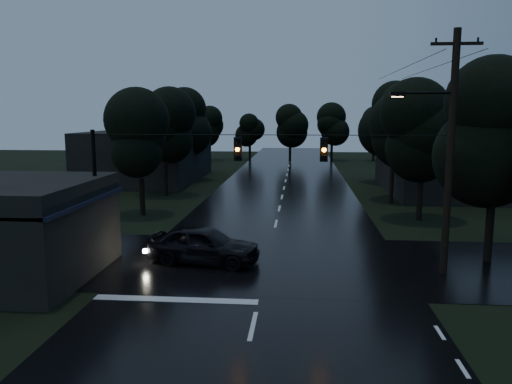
# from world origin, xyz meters

# --- Properties ---
(main_road) EXTENTS (12.00, 120.00, 0.02)m
(main_road) POSITION_xyz_m (0.00, 30.00, 0.00)
(main_road) COLOR black
(main_road) RESTS_ON ground
(cross_street) EXTENTS (60.00, 9.00, 0.02)m
(cross_street) POSITION_xyz_m (0.00, 12.00, 0.00)
(cross_street) COLOR black
(cross_street) RESTS_ON ground
(building_far_right) EXTENTS (10.00, 14.00, 4.40)m
(building_far_right) POSITION_xyz_m (14.00, 34.00, 2.20)
(building_far_right) COLOR black
(building_far_right) RESTS_ON ground
(building_far_left) EXTENTS (10.00, 16.00, 5.00)m
(building_far_left) POSITION_xyz_m (-14.00, 40.00, 2.50)
(building_far_left) COLOR black
(building_far_left) RESTS_ON ground
(utility_pole_main) EXTENTS (3.50, 0.30, 10.00)m
(utility_pole_main) POSITION_xyz_m (7.41, 11.00, 5.26)
(utility_pole_main) COLOR black
(utility_pole_main) RESTS_ON ground
(utility_pole_far) EXTENTS (2.00, 0.30, 7.50)m
(utility_pole_far) POSITION_xyz_m (8.30, 28.00, 3.88)
(utility_pole_far) COLOR black
(utility_pole_far) RESTS_ON ground
(anchor_pole_left) EXTENTS (0.18, 0.18, 6.00)m
(anchor_pole_left) POSITION_xyz_m (-7.50, 11.00, 3.00)
(anchor_pole_left) COLOR black
(anchor_pole_left) RESTS_ON ground
(span_signals) EXTENTS (15.00, 0.37, 1.12)m
(span_signals) POSITION_xyz_m (0.56, 10.99, 5.24)
(span_signals) COLOR black
(span_signals) RESTS_ON ground
(tree_corner_near) EXTENTS (4.48, 4.48, 9.44)m
(tree_corner_near) POSITION_xyz_m (10.00, 13.00, 5.99)
(tree_corner_near) COLOR black
(tree_corner_near) RESTS_ON ground
(tree_left_a) EXTENTS (3.92, 3.92, 8.26)m
(tree_left_a) POSITION_xyz_m (-9.00, 22.00, 5.24)
(tree_left_a) COLOR black
(tree_left_a) RESTS_ON ground
(tree_left_b) EXTENTS (4.20, 4.20, 8.85)m
(tree_left_b) POSITION_xyz_m (-9.60, 30.00, 5.62)
(tree_left_b) COLOR black
(tree_left_b) RESTS_ON ground
(tree_left_c) EXTENTS (4.48, 4.48, 9.44)m
(tree_left_c) POSITION_xyz_m (-10.20, 40.00, 5.99)
(tree_left_c) COLOR black
(tree_left_c) RESTS_ON ground
(tree_right_a) EXTENTS (4.20, 4.20, 8.85)m
(tree_right_a) POSITION_xyz_m (9.00, 22.00, 5.62)
(tree_right_a) COLOR black
(tree_right_a) RESTS_ON ground
(tree_right_b) EXTENTS (4.48, 4.48, 9.44)m
(tree_right_b) POSITION_xyz_m (9.60, 30.00, 5.99)
(tree_right_b) COLOR black
(tree_right_b) RESTS_ON ground
(tree_right_c) EXTENTS (4.76, 4.76, 10.03)m
(tree_right_c) POSITION_xyz_m (10.20, 40.00, 6.37)
(tree_right_c) COLOR black
(tree_right_c) RESTS_ON ground
(car) EXTENTS (5.30, 2.81, 1.72)m
(car) POSITION_xyz_m (-2.84, 11.62, 0.86)
(car) COLOR black
(car) RESTS_ON ground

